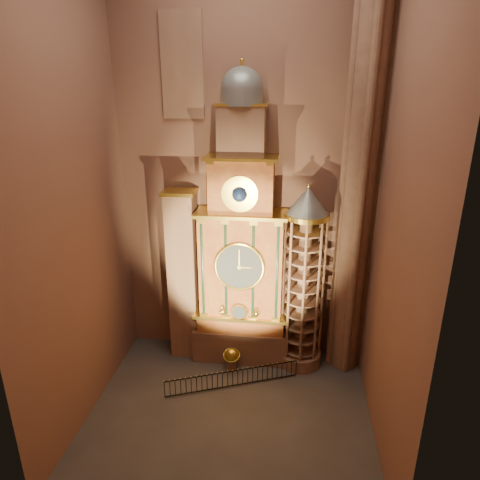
# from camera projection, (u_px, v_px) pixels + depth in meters

# --- Properties ---
(floor) EXTENTS (14.00, 14.00, 0.00)m
(floor) POSITION_uv_depth(u_px,v_px,m) (230.00, 413.00, 21.56)
(floor) COLOR #383330
(floor) RESTS_ON ground
(wall_back) EXTENTS (22.00, 0.00, 22.00)m
(wall_back) POSITION_uv_depth(u_px,v_px,m) (244.00, 174.00, 23.44)
(wall_back) COLOR brown
(wall_back) RESTS_ON floor
(wall_left) EXTENTS (0.00, 22.00, 22.00)m
(wall_left) POSITION_uv_depth(u_px,v_px,m) (69.00, 196.00, 18.65)
(wall_left) COLOR brown
(wall_left) RESTS_ON floor
(wall_right) EXTENTS (0.00, 22.00, 22.00)m
(wall_right) POSITION_uv_depth(u_px,v_px,m) (401.00, 207.00, 17.02)
(wall_right) COLOR brown
(wall_right) RESTS_ON floor
(astronomical_clock) EXTENTS (5.60, 2.41, 16.70)m
(astronomical_clock) POSITION_uv_depth(u_px,v_px,m) (242.00, 254.00, 23.93)
(astronomical_clock) COLOR #8C634C
(astronomical_clock) RESTS_ON floor
(portrait_tower) EXTENTS (1.80, 1.60, 10.20)m
(portrait_tower) POSITION_uv_depth(u_px,v_px,m) (184.00, 275.00, 24.86)
(portrait_tower) COLOR #8C634C
(portrait_tower) RESTS_ON floor
(stair_turret) EXTENTS (2.50, 2.50, 10.80)m
(stair_turret) POSITION_uv_depth(u_px,v_px,m) (303.00, 282.00, 23.76)
(stair_turret) COLOR #8C634C
(stair_turret) RESTS_ON floor
(gothic_pier) EXTENTS (2.04, 2.04, 22.00)m
(gothic_pier) POSITION_uv_depth(u_px,v_px,m) (360.00, 180.00, 21.80)
(gothic_pier) COLOR #8C634C
(gothic_pier) RESTS_ON floor
(stained_glass_window) EXTENTS (2.20, 0.14, 5.20)m
(stained_glass_window) POSITION_uv_depth(u_px,v_px,m) (182.00, 66.00, 21.86)
(stained_glass_window) COLOR navy
(stained_glass_window) RESTS_ON wall_back
(celestial_globe) EXTENTS (1.00, 0.95, 1.40)m
(celestial_globe) POSITION_uv_depth(u_px,v_px,m) (232.00, 357.00, 24.54)
(celestial_globe) COLOR #8C634C
(celestial_globe) RESTS_ON floor
(iron_railing) EXTENTS (6.86, 2.75, 1.01)m
(iron_railing) POSITION_uv_depth(u_px,v_px,m) (233.00, 378.00, 23.23)
(iron_railing) COLOR black
(iron_railing) RESTS_ON floor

